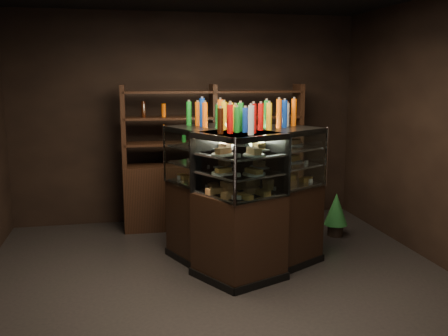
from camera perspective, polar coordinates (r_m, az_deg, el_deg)
The scene contains 7 objects.
ground at distance 5.27m, azimuth -0.18°, elevation -13.18°, with size 5.00×5.00×0.00m, color black.
room_shell at distance 4.83m, azimuth -0.19°, elevation 8.41°, with size 5.02×5.02×3.01m.
display_case at distance 5.55m, azimuth 1.99°, elevation -6.25°, with size 1.79×1.60×1.56m.
food_display at distance 5.39m, azimuth 2.02°, elevation 0.34°, with size 1.34×1.28×0.48m.
bottles_top at distance 5.33m, azimuth 2.07°, elevation 5.94°, with size 1.18×1.13×0.30m.
potted_conifer at distance 6.82m, azimuth 12.70°, elevation -4.52°, with size 0.31×0.31×0.66m.
back_shelving at distance 7.06m, azimuth -1.20°, elevation -1.86°, with size 2.51×0.49×2.00m.
Camera 1 is at (-0.97, -4.73, 2.12)m, focal length 40.00 mm.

